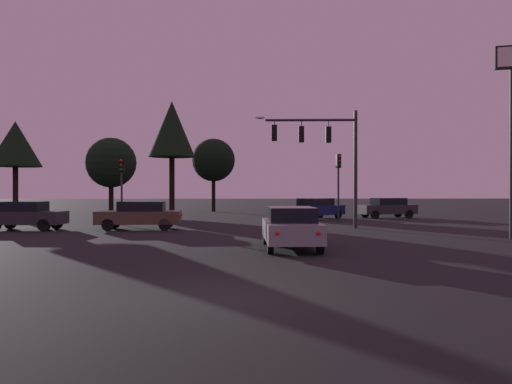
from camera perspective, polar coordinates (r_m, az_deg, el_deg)
The scene contains 14 objects.
ground_plane at distance 34.44m, azimuth -3.05°, elevation -3.31°, with size 168.00×168.00×0.00m, color black.
traffic_signal_mast_arm at distance 28.13m, azimuth 7.72°, elevation 5.27°, with size 5.70×0.60×6.55m.
traffic_light_corner_left at distance 31.25m, azimuth -15.12°, elevation 1.64°, with size 0.30×0.35×4.08m.
traffic_light_corner_right at distance 33.19m, azimuth 9.42°, elevation 2.04°, with size 0.36×0.38×4.49m.
car_nearside_lane at distance 18.17m, azimuth 4.01°, elevation -4.00°, with size 1.89×4.54×1.52m.
car_crossing_left at distance 29.12m, azimuth -24.83°, elevation -2.42°, with size 4.08×1.99×1.52m.
car_crossing_right at distance 27.48m, azimuth -13.16°, elevation -2.56°, with size 4.55×2.04×1.52m.
car_far_lane at distance 38.95m, azimuth 14.78°, elevation -1.73°, with size 4.58×2.68×1.52m.
car_parked_lot at distance 36.44m, azimuth 6.94°, elevation -1.86°, with size 4.54×4.43×1.52m.
store_sign_illuminated at distance 24.54m, azimuth 27.25°, elevation 9.32°, with size 1.42×0.62×8.38m.
tree_behind_sign at distance 48.79m, azimuth -4.88°, elevation 3.64°, with size 4.18×4.18×7.12m.
tree_left_far at distance 40.20m, azimuth -25.81°, elevation 4.92°, with size 3.68×3.68×7.12m.
tree_center_horizon at distance 48.30m, azimuth -16.24°, elevation 3.22°, with size 4.65×4.65×6.99m.
tree_right_cluster at distance 35.17m, azimuth -9.60°, elevation 7.02°, with size 3.19×3.19×8.29m.
Camera 1 is at (0.59, -9.87, 2.15)m, focal length 34.98 mm.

